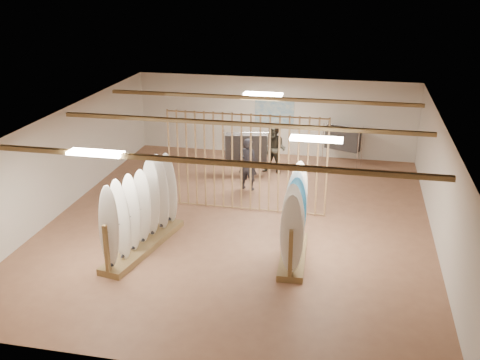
% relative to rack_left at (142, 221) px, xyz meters
% --- Properties ---
extents(floor, '(12.00, 12.00, 0.00)m').
position_rel_rack_left_xyz_m(floor, '(1.98, 1.99, -0.73)').
color(floor, '#8E6044').
rests_on(floor, ground).
extents(ceiling, '(12.00, 12.00, 0.00)m').
position_rel_rack_left_xyz_m(ceiling, '(1.98, 1.99, 2.07)').
color(ceiling, gray).
rests_on(ceiling, ground).
extents(wall_back, '(12.00, 0.00, 12.00)m').
position_rel_rack_left_xyz_m(wall_back, '(1.98, 7.99, 0.67)').
color(wall_back, beige).
rests_on(wall_back, ground).
extents(wall_front, '(12.00, 0.00, 12.00)m').
position_rel_rack_left_xyz_m(wall_front, '(1.98, -4.01, 0.67)').
color(wall_front, beige).
rests_on(wall_front, ground).
extents(wall_left, '(0.00, 12.00, 12.00)m').
position_rel_rack_left_xyz_m(wall_left, '(-3.02, 1.99, 0.67)').
color(wall_left, beige).
rests_on(wall_left, ground).
extents(wall_right, '(0.00, 12.00, 12.00)m').
position_rel_rack_left_xyz_m(wall_right, '(6.98, 1.99, 0.67)').
color(wall_right, beige).
rests_on(wall_right, ground).
extents(ceiling_slats, '(9.50, 6.12, 0.10)m').
position_rel_rack_left_xyz_m(ceiling_slats, '(1.98, 1.99, 1.99)').
color(ceiling_slats, olive).
rests_on(ceiling_slats, ground).
extents(light_panels, '(1.20, 0.35, 0.06)m').
position_rel_rack_left_xyz_m(light_panels, '(1.98, 1.99, 2.01)').
color(light_panels, white).
rests_on(light_panels, ground).
extents(bamboo_partition, '(4.45, 0.05, 2.78)m').
position_rel_rack_left_xyz_m(bamboo_partition, '(1.98, 2.79, 0.67)').
color(bamboo_partition, '#AA8352').
rests_on(bamboo_partition, ground).
extents(poster, '(1.40, 0.03, 0.90)m').
position_rel_rack_left_xyz_m(poster, '(1.98, 7.97, 0.87)').
color(poster, teal).
rests_on(poster, ground).
extents(rack_left, '(1.13, 3.08, 2.12)m').
position_rel_rack_left_xyz_m(rack_left, '(0.00, 0.00, 0.00)').
color(rack_left, olive).
rests_on(rack_left, floor).
extents(rack_right, '(0.68, 2.23, 2.10)m').
position_rel_rack_left_xyz_m(rack_right, '(3.62, 0.22, -0.01)').
color(rack_right, olive).
rests_on(rack_right, floor).
extents(clothing_rack_a, '(1.42, 0.61, 1.54)m').
position_rel_rack_left_xyz_m(clothing_rack_a, '(1.46, 5.41, 0.28)').
color(clothing_rack_a, silver).
rests_on(clothing_rack_a, floor).
extents(clothing_rack_b, '(1.24, 0.74, 1.39)m').
position_rel_rack_left_xyz_m(clothing_rack_b, '(4.45, 7.39, 0.17)').
color(clothing_rack_b, silver).
rests_on(clothing_rack_b, floor).
extents(shopper_a, '(0.74, 0.57, 1.85)m').
position_rel_rack_left_xyz_m(shopper_a, '(1.72, 4.35, 0.20)').
color(shopper_a, '#25252D').
rests_on(shopper_a, floor).
extents(shopper_b, '(1.05, 0.91, 1.89)m').
position_rel_rack_left_xyz_m(shopper_b, '(2.30, 5.89, 0.22)').
color(shopper_b, '#343128').
rests_on(shopper_b, floor).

